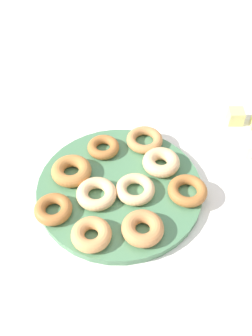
{
  "coord_description": "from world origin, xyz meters",
  "views": [
    {
      "loc": [
        0.26,
        -0.45,
        0.66
      ],
      "look_at": [
        0.0,
        0.03,
        0.05
      ],
      "focal_mm": 39.88,
      "sensor_mm": 36.0,
      "label": 1
    }
  ],
  "objects_px": {
    "donut_3": "(135,190)",
    "donut_9": "(91,234)",
    "donut_6": "(145,140)",
    "fruit_bowl": "(243,132)",
    "donut_8": "(53,209)",
    "melon_chunk_left": "(236,116)",
    "donut_4": "(71,171)",
    "donut_7": "(96,194)",
    "donut_5": "(103,147)",
    "donut_1": "(143,228)",
    "donut_0": "(161,162)",
    "donut_2": "(188,191)",
    "donut_plate": "(120,188)"
  },
  "relations": [
    {
      "from": "donut_3",
      "to": "donut_9",
      "type": "distance_m",
      "value": 0.14
    },
    {
      "from": "donut_6",
      "to": "fruit_bowl",
      "type": "bearing_deg",
      "value": 37.47
    },
    {
      "from": "donut_8",
      "to": "melon_chunk_left",
      "type": "distance_m",
      "value": 0.49
    },
    {
      "from": "donut_4",
      "to": "donut_9",
      "type": "height_order",
      "value": "donut_4"
    },
    {
      "from": "donut_7",
      "to": "donut_9",
      "type": "distance_m",
      "value": 0.1
    },
    {
      "from": "donut_6",
      "to": "donut_7",
      "type": "relative_size",
      "value": 1.01
    },
    {
      "from": "donut_5",
      "to": "donut_9",
      "type": "distance_m",
      "value": 0.24
    },
    {
      "from": "melon_chunk_left",
      "to": "donut_1",
      "type": "bearing_deg",
      "value": -99.22
    },
    {
      "from": "donut_0",
      "to": "donut_6",
      "type": "xyz_separation_m",
      "value": [
        -0.07,
        0.05,
        -0.0
      ]
    },
    {
      "from": "donut_0",
      "to": "donut_1",
      "type": "bearing_deg",
      "value": -76.36
    },
    {
      "from": "melon_chunk_left",
      "to": "donut_3",
      "type": "bearing_deg",
      "value": -111.84
    },
    {
      "from": "donut_1",
      "to": "donut_3",
      "type": "xyz_separation_m",
      "value": [
        -0.06,
        0.08,
        -0.0
      ]
    },
    {
      "from": "donut_5",
      "to": "donut_6",
      "type": "distance_m",
      "value": 0.1
    },
    {
      "from": "donut_7",
      "to": "fruit_bowl",
      "type": "height_order",
      "value": "donut_7"
    },
    {
      "from": "donut_0",
      "to": "donut_5",
      "type": "bearing_deg",
      "value": -172.53
    },
    {
      "from": "donut_5",
      "to": "donut_4",
      "type": "bearing_deg",
      "value": -102.75
    },
    {
      "from": "donut_4",
      "to": "donut_2",
      "type": "bearing_deg",
      "value": 16.75
    },
    {
      "from": "donut_9",
      "to": "fruit_bowl",
      "type": "height_order",
      "value": "donut_9"
    },
    {
      "from": "donut_0",
      "to": "donut_2",
      "type": "distance_m",
      "value": 0.1
    },
    {
      "from": "donut_plate",
      "to": "donut_8",
      "type": "bearing_deg",
      "value": -123.77
    },
    {
      "from": "donut_4",
      "to": "donut_5",
      "type": "xyz_separation_m",
      "value": [
        0.02,
        0.1,
        -0.0
      ]
    },
    {
      "from": "donut_5",
      "to": "melon_chunk_left",
      "type": "relative_size",
      "value": 2.12
    },
    {
      "from": "donut_3",
      "to": "donut_9",
      "type": "height_order",
      "value": "donut_9"
    },
    {
      "from": "donut_plate",
      "to": "melon_chunk_left",
      "type": "xyz_separation_m",
      "value": [
        0.16,
        0.3,
        0.05
      ]
    },
    {
      "from": "donut_9",
      "to": "melon_chunk_left",
      "type": "distance_m",
      "value": 0.46
    },
    {
      "from": "donut_2",
      "to": "donut_5",
      "type": "bearing_deg",
      "value": 173.54
    },
    {
      "from": "donut_7",
      "to": "donut_5",
      "type": "bearing_deg",
      "value": 115.06
    },
    {
      "from": "fruit_bowl",
      "to": "donut_plate",
      "type": "bearing_deg",
      "value": -122.13
    },
    {
      "from": "donut_1",
      "to": "donut_6",
      "type": "xyz_separation_m",
      "value": [
        -0.11,
        0.23,
        -0.0
      ]
    },
    {
      "from": "donut_1",
      "to": "donut_3",
      "type": "distance_m",
      "value": 0.1
    },
    {
      "from": "donut_plate",
      "to": "donut_2",
      "type": "bearing_deg",
      "value": 20.12
    },
    {
      "from": "donut_9",
      "to": "donut_4",
      "type": "bearing_deg",
      "value": 137.19
    },
    {
      "from": "donut_7",
      "to": "melon_chunk_left",
      "type": "distance_m",
      "value": 0.4
    },
    {
      "from": "fruit_bowl",
      "to": "donut_2",
      "type": "bearing_deg",
      "value": -101.06
    },
    {
      "from": "donut_3",
      "to": "donut_5",
      "type": "distance_m",
      "value": 0.15
    },
    {
      "from": "donut_plate",
      "to": "donut_7",
      "type": "distance_m",
      "value": 0.06
    },
    {
      "from": "donut_2",
      "to": "donut_6",
      "type": "height_order",
      "value": "same"
    },
    {
      "from": "donut_1",
      "to": "donut_7",
      "type": "distance_m",
      "value": 0.13
    },
    {
      "from": "donut_5",
      "to": "donut_7",
      "type": "relative_size",
      "value": 0.88
    },
    {
      "from": "donut_0",
      "to": "donut_7",
      "type": "distance_m",
      "value": 0.17
    },
    {
      "from": "donut_3",
      "to": "donut_8",
      "type": "height_order",
      "value": "same"
    },
    {
      "from": "donut_plate",
      "to": "donut_3",
      "type": "bearing_deg",
      "value": -2.88
    },
    {
      "from": "donut_8",
      "to": "fruit_bowl",
      "type": "bearing_deg",
      "value": 57.38
    },
    {
      "from": "melon_chunk_left",
      "to": "fruit_bowl",
      "type": "bearing_deg",
      "value": 0.0
    },
    {
      "from": "donut_1",
      "to": "donut_5",
      "type": "xyz_separation_m",
      "value": [
        -0.19,
        0.16,
        -0.0
      ]
    },
    {
      "from": "donut_5",
      "to": "donut_0",
      "type": "bearing_deg",
      "value": 7.47
    },
    {
      "from": "donut_1",
      "to": "donut_3",
      "type": "relative_size",
      "value": 1.0
    },
    {
      "from": "donut_0",
      "to": "donut_6",
      "type": "distance_m",
      "value": 0.08
    },
    {
      "from": "donut_plate",
      "to": "donut_5",
      "type": "height_order",
      "value": "donut_5"
    },
    {
      "from": "donut_7",
      "to": "donut_plate",
      "type": "bearing_deg",
      "value": 61.97
    }
  ]
}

